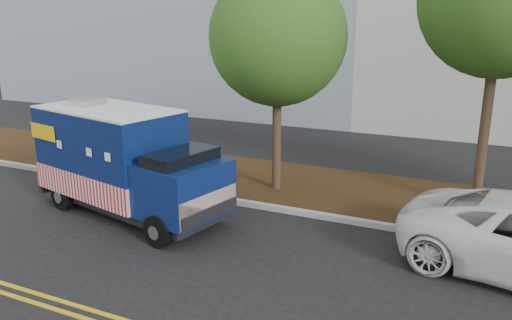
% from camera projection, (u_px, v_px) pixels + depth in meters
% --- Properties ---
extents(ground, '(120.00, 120.00, 0.00)m').
position_uv_depth(ground, '(165.00, 213.00, 13.43)').
color(ground, black).
rests_on(ground, ground).
extents(curb, '(120.00, 0.18, 0.15)m').
position_uv_depth(curb, '(192.00, 194.00, 14.63)').
color(curb, '#9E9E99').
rests_on(curb, ground).
extents(mulch_strip, '(120.00, 4.00, 0.15)m').
position_uv_depth(mulch_strip, '(226.00, 175.00, 16.46)').
color(mulch_strip, black).
rests_on(mulch_strip, ground).
extents(centerline_near, '(120.00, 0.10, 0.01)m').
position_uv_depth(centerline_near, '(30.00, 292.00, 9.54)').
color(centerline_near, gold).
rests_on(centerline_near, ground).
extents(centerline_far, '(120.00, 0.10, 0.01)m').
position_uv_depth(centerline_far, '(19.00, 298.00, 9.32)').
color(centerline_far, gold).
rests_on(centerline_far, ground).
extents(tree_b, '(3.83, 3.83, 6.46)m').
position_uv_depth(tree_b, '(278.00, 38.00, 13.77)').
color(tree_b, '#38281C').
rests_on(tree_b, ground).
extents(sign_post, '(0.06, 0.06, 2.40)m').
position_uv_depth(sign_post, '(59.00, 138.00, 16.74)').
color(sign_post, '#473828').
rests_on(sign_post, ground).
extents(food_truck, '(5.96, 3.24, 2.98)m').
position_uv_depth(food_truck, '(123.00, 164.00, 13.16)').
color(food_truck, black).
rests_on(food_truck, ground).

